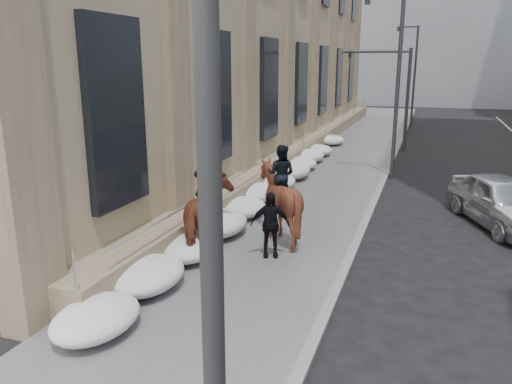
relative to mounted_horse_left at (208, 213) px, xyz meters
The scene contains 13 objects.
ground 3.19m from the mounted_horse_left, 66.79° to the right, with size 140.00×140.00×0.00m, color black.
sidewalk 7.47m from the mounted_horse_left, 80.93° to the left, with size 5.00×80.00×0.12m, color #4E4E51.
curb 8.29m from the mounted_horse_left, 62.57° to the left, with size 0.24×80.00×0.12m, color slate.
bg_building_far 70.01m from the mounted_horse_left, 93.99° to the left, with size 24.00×12.00×20.00m, color gray.
streetlight_near 10.13m from the mounted_horse_left, 65.87° to the right, with size 1.71×0.24×8.00m.
streetlight_mid 12.41m from the mounted_horse_left, 70.93° to the left, with size 1.71×0.24×8.00m.
streetlight_far 31.71m from the mounted_horse_left, 82.89° to the left, with size 1.71×0.24×8.00m.
traffic_signal 19.76m from the mounted_horse_left, 80.47° to the left, with size 4.10×0.22×6.00m.
snow_bank 5.45m from the mounted_horse_left, 92.74° to the left, with size 1.70×18.10×0.76m.
mounted_horse_left is the anchor object (origin of this frame).
mounted_horse_right 2.20m from the mounted_horse_left, 44.14° to the left, with size 1.86×2.08×2.79m.
pedestrian 1.75m from the mounted_horse_left, ahead, with size 1.04×0.43×1.78m, color black.
car_silver 9.64m from the mounted_horse_left, 34.38° to the left, with size 1.95×4.84×1.65m, color silver.
Camera 1 is at (4.35, -9.17, 5.18)m, focal length 35.00 mm.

